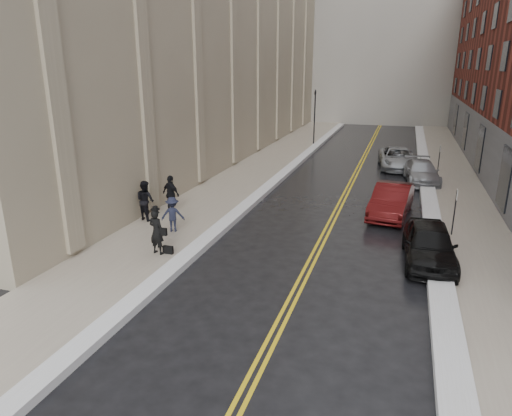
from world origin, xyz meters
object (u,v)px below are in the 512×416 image
Objects in this scene: pedestrian_b at (173,214)px; pedestrian_c at (171,194)px; car_silver_near at (421,172)px; car_silver_far at (397,158)px; pedestrian_main at (157,232)px; pedestrian_a at (145,200)px; car_black at (429,244)px; car_maroon at (392,201)px.

pedestrian_b is 2.87m from pedestrian_c.
pedestrian_b is at bearing -135.75° from car_silver_near.
car_silver_far is 3.41× the size of pedestrian_b.
pedestrian_a reaches higher than pedestrian_main.
car_silver_near is 17.96m from pedestrian_a.
car_silver_far is 2.85× the size of pedestrian_c.
car_silver_near is 19.06m from pedestrian_main.
pedestrian_a is (-12.87, 0.87, 0.34)m from car_black.
car_silver_far is (-1.60, 17.34, -0.03)m from car_black.
pedestrian_main is at bearing -168.25° from car_black.
pedestrian_c is (-12.25, 2.31, 0.32)m from car_black.
car_silver_far is 2.81× the size of pedestrian_a.
car_silver_near is 17.40m from pedestrian_b.
pedestrian_main is (-10.23, -2.68, 0.29)m from car_black.
car_silver_near is (0.00, 13.40, -0.08)m from car_black.
car_black is 10.58m from pedestrian_main.
pedestrian_main reaches higher than car_silver_near.
car_black is 0.95× the size of car_silver_near.
pedestrian_b is at bearing 173.34° from pedestrian_a.
car_black is 2.50× the size of pedestrian_main.
car_maroon is 3.06× the size of pedestrian_b.
pedestrian_main is at bearing -129.63° from car_silver_near.
car_silver_far is at bearing 104.94° from car_silver_near.
pedestrian_a is (-12.87, -12.53, 0.42)m from car_silver_near.
pedestrian_c is at bearing -92.02° from pedestrian_a.
car_maroon is at bearing -108.74° from car_silver_near.
car_silver_near is 2.49× the size of pedestrian_a.
car_maroon is at bearing -136.01° from pedestrian_a.
pedestrian_a is (-11.27, -16.47, 0.36)m from car_silver_far.
car_black is 0.84× the size of car_silver_far.
pedestrian_main is at bearing 131.83° from pedestrian_c.
car_silver_near is at bearing -118.07° from pedestrian_c.
car_black reaches higher than car_silver_far.
car_maroon is at bearing 103.04° from car_black.
car_black is 12.90m from pedestrian_a.
pedestrian_c is at bearing -56.24° from pedestrian_main.
pedestrian_a is 1.56m from pedestrian_c.
car_silver_near is at bearing -74.37° from car_silver_far.
car_maroon is 11.96m from pedestrian_main.
pedestrian_c is at bearing 166.41° from car_black.
pedestrian_b is (-10.85, -13.60, 0.25)m from car_silver_near.
pedestrian_a is at bearing -142.93° from car_silver_near.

